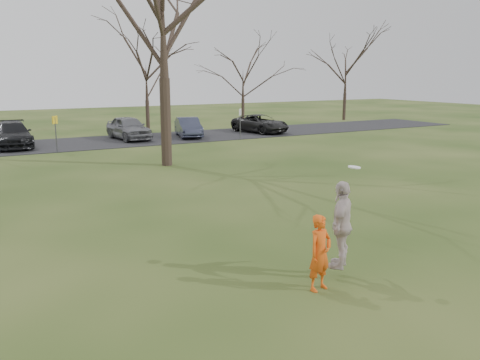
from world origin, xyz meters
name	(u,v)px	position (x,y,z in m)	size (l,w,h in m)	color
ground	(329,281)	(0.00, 0.00, 0.00)	(120.00, 120.00, 0.00)	#1E380F
parking_strip	(82,143)	(0.00, 25.00, 0.02)	(62.00, 6.50, 0.04)	black
player_defender	(320,253)	(-0.47, -0.24, 0.80)	(0.59, 0.38, 1.61)	#E95313
car_3	(12,135)	(-4.00, 25.28, 0.79)	(2.10, 5.16, 1.50)	black
car_4	(129,128)	(3.24, 25.40, 0.82)	(1.85, 4.59, 1.56)	slate
car_5	(188,127)	(7.31, 24.68, 0.72)	(1.43, 4.10, 1.35)	#2F3447
car_6	(260,123)	(13.19, 24.61, 0.71)	(2.22, 4.82, 1.34)	black
catching_play	(342,224)	(0.35, 0.08, 1.20)	(1.18, 1.08, 2.25)	beige
sign_yellow	(55,127)	(-2.00, 22.00, 1.45)	(0.35, 0.35, 2.08)	#47474C
sign_white	(240,118)	(10.00, 22.00, 1.45)	(0.35, 0.35, 2.08)	#47474C
big_tree	(163,17)	(2.00, 15.00, 7.00)	(9.00, 9.00, 14.00)	#352821
small_tree_row	(123,81)	(4.38, 30.06, 3.89)	(55.00, 5.90, 8.50)	#352821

